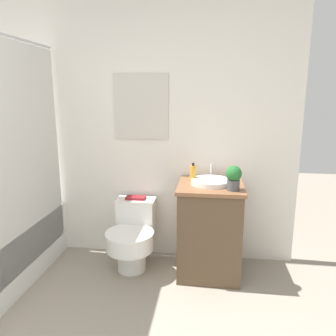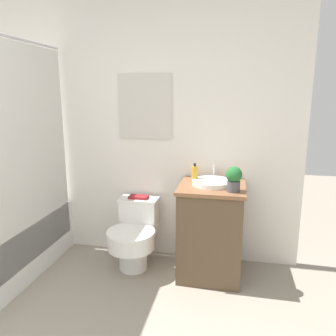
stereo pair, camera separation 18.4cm
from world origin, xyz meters
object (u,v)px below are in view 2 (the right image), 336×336
potted_plant (234,178)px  book_on_tank (139,197)px  soap_bottle (195,174)px  toilet (134,235)px  sink (212,182)px

potted_plant → book_on_tank: (-0.87, 0.29, -0.30)m
soap_bottle → potted_plant: bearing=-31.4°
potted_plant → toilet: bearing=171.2°
sink → book_on_tank: sink is taller
toilet → potted_plant: potted_plant is taller
sink → potted_plant: size_ratio=1.87×
sink → book_on_tank: (-0.69, 0.13, -0.21)m
book_on_tank → soap_bottle: bearing=-9.6°
toilet → book_on_tank: book_on_tank is taller
sink → book_on_tank: size_ratio=2.09×
toilet → book_on_tank: (0.00, 0.16, 0.31)m
soap_bottle → toilet: bearing=-172.7°
toilet → soap_bottle: soap_bottle is taller
toilet → sink: size_ratio=1.61×
soap_bottle → potted_plant: size_ratio=0.85×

